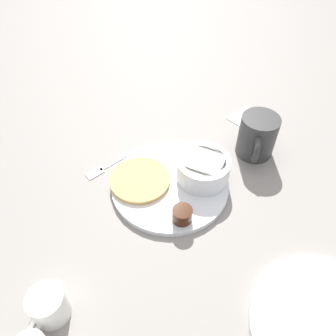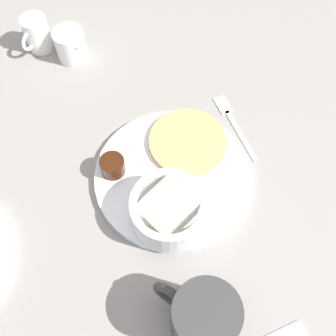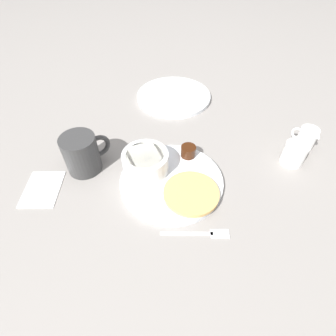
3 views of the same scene
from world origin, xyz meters
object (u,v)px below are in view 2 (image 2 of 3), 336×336
(fork, at_px, (232,120))
(plate, at_px, (173,177))
(bowl, at_px, (169,210))
(creamer_pitcher_far, at_px, (37,34))
(creamer_pitcher_near, at_px, (70,44))
(coffee_mug, at_px, (202,317))

(fork, bearing_deg, plate, 23.86)
(bowl, distance_m, creamer_pitcher_far, 0.41)
(creamer_pitcher_near, xyz_separation_m, creamer_pitcher_far, (0.05, -0.04, 0.00))
(creamer_pitcher_near, bearing_deg, fork, 129.12)
(fork, bearing_deg, coffee_mug, 54.80)
(creamer_pitcher_far, relative_size, fork, 0.50)
(fork, bearing_deg, bowl, 35.42)
(creamer_pitcher_near, bearing_deg, plate, 101.76)
(plate, relative_size, fork, 1.74)
(creamer_pitcher_far, distance_m, fork, 0.37)
(coffee_mug, bearing_deg, bowl, -97.99)
(coffee_mug, height_order, creamer_pitcher_near, coffee_mug)
(plate, relative_size, creamer_pitcher_near, 3.19)
(plate, distance_m, creamer_pitcher_far, 0.36)
(creamer_pitcher_far, xyz_separation_m, fork, (-0.24, 0.28, -0.03))
(fork, bearing_deg, creamer_pitcher_far, -49.53)
(coffee_mug, bearing_deg, plate, -104.53)
(bowl, relative_size, fork, 0.78)
(bowl, bearing_deg, creamer_pitcher_far, -79.27)
(coffee_mug, height_order, creamer_pitcher_far, coffee_mug)
(coffee_mug, height_order, fork, coffee_mug)
(plate, height_order, fork, plate)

